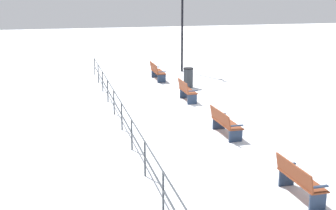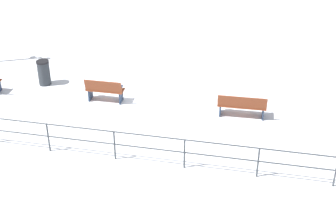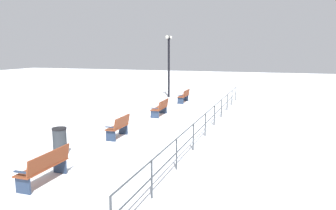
# 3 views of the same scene
# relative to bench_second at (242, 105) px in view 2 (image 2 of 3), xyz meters

# --- Properties ---
(ground_plane) EXTENTS (80.00, 80.00, 0.00)m
(ground_plane) POSITION_rel_bench_second_xyz_m (0.07, 2.44, -0.45)
(ground_plane) COLOR white
(ground_plane) RESTS_ON ground
(bench_second) EXTENTS (0.62, 1.66, 0.88)m
(bench_second) POSITION_rel_bench_second_xyz_m (0.00, 0.00, 0.00)
(bench_second) COLOR brown
(bench_second) RESTS_ON ground
(bench_third) EXTENTS (0.53, 1.36, 0.91)m
(bench_third) POSITION_rel_bench_second_xyz_m (0.08, 4.88, 0.02)
(bench_third) COLOR brown
(bench_third) RESTS_ON ground
(waterfront_railing) EXTENTS (0.05, 18.80, 0.98)m
(waterfront_railing) POSITION_rel_bench_second_xyz_m (-3.23, 2.44, 0.22)
(waterfront_railing) COLOR #383D42
(waterfront_railing) RESTS_ON ground
(trash_bin) EXTENTS (0.49, 0.49, 0.97)m
(trash_bin) POSITION_rel_bench_second_xyz_m (0.95, 7.60, 0.04)
(trash_bin) COLOR #2D3338
(trash_bin) RESTS_ON ground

